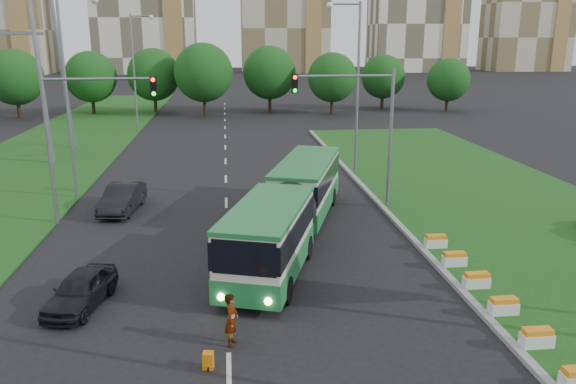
{
  "coord_description": "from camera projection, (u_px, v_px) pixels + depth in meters",
  "views": [
    {
      "loc": [
        -2.87,
        -20.7,
        9.54
      ],
      "look_at": [
        -0.07,
        4.57,
        2.6
      ],
      "focal_mm": 35.0,
      "sensor_mm": 36.0,
      "label": 1
    }
  ],
  "objects": [
    {
      "name": "ground",
      "position": [
        302.0,
        283.0,
        22.67
      ],
      "size": [
        360.0,
        360.0,
        0.0
      ],
      "primitive_type": "plane",
      "color": "black",
      "rests_on": "ground"
    },
    {
      "name": "grass_median",
      "position": [
        511.0,
        212.0,
        31.7
      ],
      "size": [
        14.0,
        60.0,
        0.15
      ],
      "primitive_type": "cube",
      "color": "#1A4E16",
      "rests_on": "ground"
    },
    {
      "name": "median_kerb",
      "position": [
        391.0,
        216.0,
        30.96
      ],
      "size": [
        0.3,
        60.0,
        0.18
      ],
      "primitive_type": "cube",
      "color": "gray",
      "rests_on": "ground"
    },
    {
      "name": "left_verge",
      "position": [
        37.0,
        162.0,
        44.71
      ],
      "size": [
        12.0,
        110.0,
        0.1
      ],
      "primitive_type": "cube",
      "color": "#1A4E16",
      "rests_on": "ground"
    },
    {
      "name": "lane_markings",
      "position": [
        226.0,
        172.0,
        41.52
      ],
      "size": [
        0.2,
        100.0,
        0.01
      ],
      "primitive_type": null,
      "color": "beige",
      "rests_on": "ground"
    },
    {
      "name": "flower_planters",
      "position": [
        489.0,
        292.0,
        20.87
      ],
      "size": [
        1.1,
        11.5,
        0.6
      ],
      "primitive_type": null,
      "color": "white",
      "rests_on": "grass_median"
    },
    {
      "name": "traffic_mast_median",
      "position": [
        363.0,
        117.0,
        31.35
      ],
      "size": [
        5.76,
        0.32,
        8.0
      ],
      "color": "gray",
      "rests_on": "ground"
    },
    {
      "name": "traffic_mast_left",
      "position": [
        79.0,
        124.0,
        28.78
      ],
      "size": [
        5.76,
        0.32,
        8.0
      ],
      "color": "gray",
      "rests_on": "ground"
    },
    {
      "name": "street_lamps",
      "position": [
        223.0,
        107.0,
        30.36
      ],
      "size": [
        36.0,
        60.0,
        12.0
      ],
      "primitive_type": null,
      "color": "gray",
      "rests_on": "ground"
    },
    {
      "name": "tree_line",
      "position": [
        321.0,
        78.0,
        75.28
      ],
      "size": [
        120.0,
        8.0,
        9.0
      ],
      "primitive_type": null,
      "color": "#144B16",
      "rests_on": "ground"
    },
    {
      "name": "midrise_east",
      "position": [
        529.0,
        3.0,
        170.79
      ],
      "size": [
        24.0,
        14.0,
        40.0
      ],
      "primitive_type": "cube",
      "color": "beige",
      "rests_on": "ground"
    },
    {
      "name": "articulated_bus",
      "position": [
        287.0,
        207.0,
        27.26
      ],
      "size": [
        2.6,
        16.65,
        2.74
      ],
      "rotation": [
        0.0,
        0.0,
        -0.32
      ],
      "color": "beige",
      "rests_on": "ground"
    },
    {
      "name": "car_left_near",
      "position": [
        81.0,
        290.0,
        20.56
      ],
      "size": [
        2.37,
        4.12,
        1.32
      ],
      "primitive_type": "imported",
      "rotation": [
        0.0,
        0.0,
        -0.22
      ],
      "color": "black",
      "rests_on": "ground"
    },
    {
      "name": "car_left_far",
      "position": [
        122.0,
        198.0,
        32.02
      ],
      "size": [
        2.2,
        4.86,
        1.55
      ],
      "primitive_type": "imported",
      "rotation": [
        0.0,
        0.0,
        -0.12
      ],
      "color": "black",
      "rests_on": "ground"
    },
    {
      "name": "pedestrian",
      "position": [
        232.0,
        320.0,
        17.91
      ],
      "size": [
        0.56,
        0.73,
        1.77
      ],
      "primitive_type": "imported",
      "rotation": [
        0.0,
        0.0,
        1.34
      ],
      "color": "gray",
      "rests_on": "ground"
    },
    {
      "name": "shopping_trolley",
      "position": [
        208.0,
        361.0,
        16.76
      ],
      "size": [
        0.31,
        0.33,
        0.53
      ],
      "rotation": [
        0.0,
        0.0,
        -0.16
      ],
      "color": "orange",
      "rests_on": "ground"
    }
  ]
}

